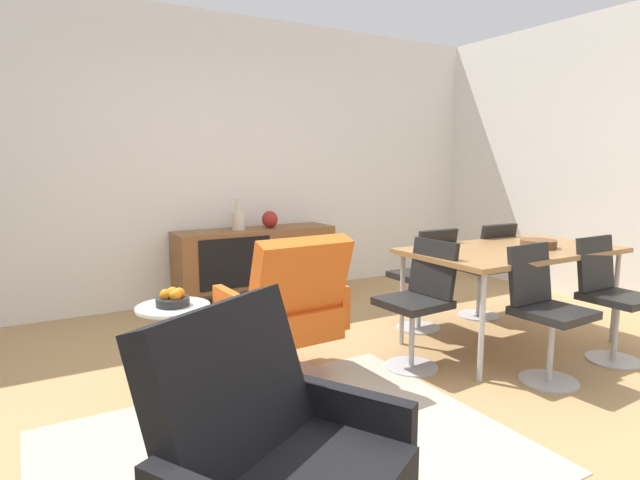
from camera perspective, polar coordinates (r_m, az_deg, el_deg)
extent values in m
plane|color=tan|center=(3.31, 5.03, -16.04)|extent=(8.32, 8.32, 0.00)
cube|color=white|center=(5.34, -11.25, 8.63)|extent=(6.80, 0.12, 2.80)
cube|color=brown|center=(5.25, -7.04, -1.81)|extent=(1.60, 0.44, 0.56)
cube|color=black|center=(4.93, -9.21, -2.52)|extent=(0.70, 0.01, 0.48)
cylinder|color=brown|center=(4.93, -14.16, -6.97)|extent=(0.03, 0.03, 0.16)
cylinder|color=brown|center=(5.50, 0.86, -5.09)|extent=(0.03, 0.03, 0.16)
cylinder|color=brown|center=(5.25, -15.20, -6.07)|extent=(0.03, 0.03, 0.16)
cylinder|color=brown|center=(5.79, -0.89, -4.40)|extent=(0.03, 0.03, 0.16)
cylinder|color=beige|center=(5.13, -8.92, 2.04)|extent=(0.13, 0.13, 0.17)
cylinder|color=beige|center=(5.11, -8.96, 3.74)|extent=(0.04, 0.04, 0.13)
ellipsoid|color=maroon|center=(5.26, -5.52, 2.27)|extent=(0.16, 0.16, 0.17)
cube|color=olive|center=(4.14, 20.31, -1.07)|extent=(1.60, 0.90, 0.04)
cylinder|color=#B7B7BC|center=(3.45, 17.32, -9.13)|extent=(0.04, 0.04, 0.70)
cylinder|color=#B7B7BC|center=(4.58, 29.65, -5.50)|extent=(0.04, 0.04, 0.70)
cylinder|color=#B7B7BC|center=(3.99, 9.00, -6.44)|extent=(0.04, 0.04, 0.70)
cylinder|color=#B7B7BC|center=(5.00, 21.92, -3.90)|extent=(0.04, 0.04, 0.70)
cylinder|color=brown|center=(4.22, 22.81, -0.38)|extent=(0.26, 0.26, 0.06)
cube|color=black|center=(3.56, 24.21, -7.29)|extent=(0.42, 0.42, 0.05)
cube|color=black|center=(3.61, 22.01, -3.45)|extent=(0.38, 0.11, 0.38)
cylinder|color=#B7B7BC|center=(3.63, 23.97, -10.91)|extent=(0.04, 0.04, 0.42)
cylinder|color=#B7B7BC|center=(3.70, 23.78, -13.93)|extent=(0.36, 0.36, 0.01)
cube|color=black|center=(3.53, 10.14, -6.78)|extent=(0.43, 0.43, 0.05)
cube|color=black|center=(3.61, 12.29, -3.01)|extent=(0.11, 0.39, 0.38)
cylinder|color=#B7B7BC|center=(3.60, 10.04, -10.43)|extent=(0.04, 0.04, 0.42)
cylinder|color=#B7B7BC|center=(3.67, 9.96, -13.48)|extent=(0.36, 0.36, 0.01)
cube|color=black|center=(4.14, 29.90, -5.54)|extent=(0.41, 0.41, 0.05)
cube|color=black|center=(4.18, 27.97, -2.25)|extent=(0.38, 0.09, 0.38)
cylinder|color=#B7B7BC|center=(4.20, 29.66, -8.70)|extent=(0.04, 0.04, 0.42)
cylinder|color=#B7B7BC|center=(4.26, 29.45, -11.36)|extent=(0.36, 0.36, 0.01)
cube|color=black|center=(4.37, 10.89, -3.85)|extent=(0.40, 0.40, 0.05)
cube|color=black|center=(4.20, 12.60, -1.41)|extent=(0.38, 0.09, 0.38)
cylinder|color=#B7B7BC|center=(4.43, 10.80, -6.86)|extent=(0.04, 0.04, 0.42)
cylinder|color=#B7B7BC|center=(4.48, 10.73, -9.40)|extent=(0.36, 0.36, 0.01)
cube|color=black|center=(4.85, 17.15, -2.85)|extent=(0.41, 0.41, 0.05)
cube|color=black|center=(4.69, 18.82, -0.64)|extent=(0.38, 0.10, 0.38)
cylinder|color=#B7B7BC|center=(4.90, 17.03, -5.57)|extent=(0.04, 0.04, 0.42)
cylinder|color=#B7B7BC|center=(4.95, 16.92, -7.89)|extent=(0.36, 0.36, 0.01)
cube|color=#D85919|center=(3.37, -4.24, -8.68)|extent=(0.62, 0.58, 0.20)
cube|color=#D85919|center=(3.08, -2.18, -4.31)|extent=(0.61, 0.29, 0.51)
cube|color=#D85919|center=(3.50, 0.52, -6.60)|extent=(0.08, 0.51, 0.28)
cube|color=#D85919|center=(3.21, -9.51, -8.16)|extent=(0.08, 0.51, 0.28)
cylinder|color=#B7B7BC|center=(3.44, -4.20, -12.50)|extent=(0.06, 0.06, 0.28)
cylinder|color=#B7B7BC|center=(3.49, -4.17, -14.52)|extent=(0.48, 0.48, 0.02)
cube|color=black|center=(1.71, -9.96, -15.23)|extent=(0.65, 0.53, 0.51)
cube|color=black|center=(1.93, 2.83, -19.72)|extent=(0.30, 0.47, 0.28)
cylinder|color=white|center=(3.27, -15.81, -7.11)|extent=(0.44, 0.44, 0.02)
cylinder|color=white|center=(3.35, -15.63, -11.39)|extent=(0.05, 0.05, 0.50)
cone|color=white|center=(3.44, -15.47, -15.16)|extent=(0.32, 0.32, 0.02)
cylinder|color=#262628|center=(3.27, -15.84, -6.52)|extent=(0.20, 0.20, 0.05)
sphere|color=orange|center=(3.26, -15.19, -5.66)|extent=(0.07, 0.07, 0.07)
sphere|color=orange|center=(3.29, -15.87, -5.57)|extent=(0.07, 0.07, 0.07)
sphere|color=orange|center=(3.25, -16.58, -5.78)|extent=(0.07, 0.07, 0.07)
sphere|color=orange|center=(3.22, -15.56, -5.88)|extent=(0.07, 0.07, 0.07)
cube|color=#B7AD99|center=(2.69, -3.73, -22.10)|extent=(2.20, 1.70, 0.01)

